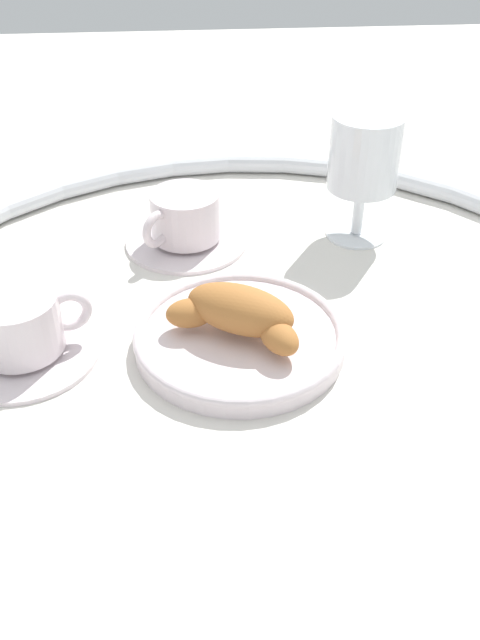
# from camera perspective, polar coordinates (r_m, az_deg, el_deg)

# --- Properties ---
(ground_plane) EXTENTS (2.20, 2.20, 0.00)m
(ground_plane) POSITION_cam_1_polar(r_m,az_deg,el_deg) (0.64, 1.23, -2.50)
(ground_plane) COLOR silver
(table_chrome_rim) EXTENTS (0.79, 0.79, 0.02)m
(table_chrome_rim) POSITION_cam_1_polar(r_m,az_deg,el_deg) (0.63, 1.24, -1.66)
(table_chrome_rim) COLOR silver
(table_chrome_rim) RESTS_ON ground_plane
(pastry_plate) EXTENTS (0.19, 0.19, 0.02)m
(pastry_plate) POSITION_cam_1_polar(r_m,az_deg,el_deg) (0.64, 0.00, -1.38)
(pastry_plate) COLOR silver
(pastry_plate) RESTS_ON ground_plane
(croissant_large) EXTENTS (0.12, 0.10, 0.04)m
(croissant_large) POSITION_cam_1_polar(r_m,az_deg,el_deg) (0.62, -0.12, 0.56)
(croissant_large) COLOR #AD6B33
(croissant_large) RESTS_ON pastry_plate
(coffee_cup_near) EXTENTS (0.14, 0.14, 0.06)m
(coffee_cup_near) POSITION_cam_1_polar(r_m,az_deg,el_deg) (0.79, -4.45, 7.80)
(coffee_cup_near) COLOR silver
(coffee_cup_near) RESTS_ON ground_plane
(coffee_cup_far) EXTENTS (0.14, 0.14, 0.06)m
(coffee_cup_far) POSITION_cam_1_polar(r_m,az_deg,el_deg) (0.65, -17.22, -0.87)
(coffee_cup_far) COLOR silver
(coffee_cup_far) RESTS_ON ground_plane
(juice_glass_left) EXTENTS (0.08, 0.08, 0.14)m
(juice_glass_left) POSITION_cam_1_polar(r_m,az_deg,el_deg) (0.78, 9.96, 12.66)
(juice_glass_left) COLOR white
(juice_glass_left) RESTS_ON ground_plane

